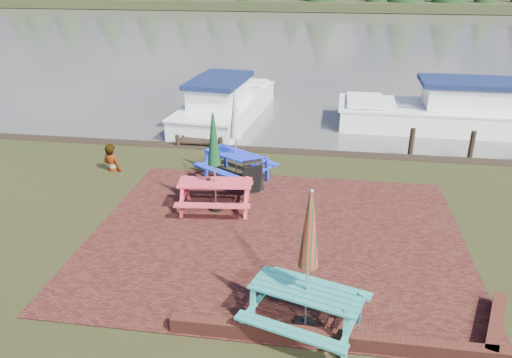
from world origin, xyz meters
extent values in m
plane|color=black|center=(0.00, 0.00, 0.00)|extent=(120.00, 120.00, 0.00)
cube|color=#381311|center=(0.00, 1.00, 0.01)|extent=(9.00, 7.50, 0.02)
cube|color=#4C1E16|center=(1.50, -2.60, 0.15)|extent=(6.00, 0.22, 0.30)
cube|color=#4C1E16|center=(4.30, -1.80, 0.15)|extent=(0.82, 1.77, 0.30)
cube|color=#47443D|center=(0.00, 37.00, 0.00)|extent=(120.00, 60.00, 0.02)
cube|color=black|center=(0.00, 66.00, 0.50)|extent=(120.00, 10.00, 1.20)
cube|color=teal|center=(0.90, -2.20, 0.82)|extent=(2.14, 1.34, 0.04)
cube|color=teal|center=(0.68, -2.92, 0.50)|extent=(1.99, 0.86, 0.04)
cube|color=teal|center=(1.13, -1.48, 0.50)|extent=(1.99, 0.86, 0.04)
cube|color=teal|center=(0.08, -1.94, 0.41)|extent=(0.61, 1.68, 0.82)
cube|color=teal|center=(1.73, -2.46, 0.41)|extent=(0.61, 1.68, 0.82)
cylinder|color=black|center=(0.90, -2.20, 0.06)|extent=(0.40, 0.40, 0.11)
cylinder|color=#B2B2B7|center=(0.90, -2.20, 1.39)|extent=(0.04, 0.04, 2.78)
cone|color=red|center=(0.90, -2.20, 2.06)|extent=(0.36, 0.36, 1.39)
cube|color=#D73746|center=(-1.78, 2.22, 0.80)|extent=(2.01, 0.95, 0.04)
cube|color=#D73746|center=(-1.70, 1.49, 0.49)|extent=(1.96, 0.46, 0.04)
cube|color=#D73746|center=(-1.85, 2.95, 0.49)|extent=(1.96, 0.46, 0.04)
cube|color=#D73746|center=(-2.61, 2.13, 0.40)|extent=(0.26, 1.68, 0.80)
cube|color=#D73746|center=(-0.94, 2.31, 0.40)|extent=(0.26, 1.68, 0.80)
cylinder|color=black|center=(-1.78, 2.22, 0.05)|extent=(0.39, 0.39, 0.11)
cylinder|color=#B2B2B7|center=(-1.78, 2.22, 1.35)|extent=(0.04, 0.04, 2.70)
cone|color=#0F3819|center=(-1.78, 2.22, 2.00)|extent=(0.35, 0.35, 1.35)
cube|color=#1C32D7|center=(-1.61, 4.30, 0.82)|extent=(2.11, 1.71, 0.04)
cube|color=#1C32D7|center=(-2.01, 3.66, 0.50)|extent=(1.84, 1.28, 0.04)
cube|color=#1C32D7|center=(-1.21, 4.94, 0.50)|extent=(1.84, 1.28, 0.04)
cube|color=#1C32D7|center=(-2.35, 4.76, 0.41)|extent=(0.99, 1.52, 0.82)
cube|color=#1C32D7|center=(-0.87, 3.84, 0.41)|extent=(0.99, 1.52, 0.82)
cylinder|color=black|center=(-1.61, 4.30, 0.06)|extent=(0.40, 0.40, 0.11)
cylinder|color=#B2B2B7|center=(-1.61, 4.30, 1.39)|extent=(0.04, 0.04, 2.77)
cone|color=beige|center=(-1.61, 4.30, 2.05)|extent=(0.36, 0.36, 1.39)
cube|color=black|center=(-0.96, 3.24, 0.47)|extent=(0.62, 0.49, 0.94)
cube|color=black|center=(-0.96, 3.55, 0.47)|extent=(0.62, 0.49, 0.94)
cube|color=black|center=(-0.96, 3.40, 0.93)|extent=(0.52, 0.33, 0.03)
cube|color=black|center=(-3.50, 11.50, 0.12)|extent=(1.60, 9.00, 0.06)
cube|color=black|center=(-4.25, 11.50, 0.17)|extent=(0.08, 9.00, 0.08)
cube|color=black|center=(-2.75, 11.50, 0.17)|extent=(0.08, 9.00, 0.08)
cylinder|color=black|center=(-4.30, 7.00, -0.10)|extent=(0.16, 0.16, 1.00)
cylinder|color=black|center=(-2.70, 7.00, -0.10)|extent=(0.16, 0.16, 1.00)
cube|color=white|center=(-3.36, 11.22, 0.15)|extent=(3.28, 7.63, 1.06)
cube|color=white|center=(-3.36, 11.22, 0.70)|extent=(3.35, 7.78, 0.08)
cube|color=white|center=(-3.45, 10.33, 1.21)|extent=(2.14, 3.28, 0.90)
cube|color=#111B40|center=(-3.45, 10.33, 1.71)|extent=(2.38, 3.75, 0.19)
cube|color=white|center=(-3.07, 14.02, 0.84)|extent=(2.28, 1.55, 0.11)
cube|color=white|center=(5.64, 11.21, 0.16)|extent=(8.20, 2.99, 1.09)
cube|color=white|center=(5.64, 11.21, 0.72)|extent=(8.36, 3.05, 0.09)
cube|color=white|center=(6.62, 11.19, 1.24)|extent=(3.46, 2.10, 0.92)
cube|color=#111B40|center=(6.62, 11.19, 1.76)|extent=(3.95, 2.34, 0.20)
cube|color=white|center=(2.54, 11.27, 0.86)|extent=(1.51, 2.43, 0.11)
imported|color=gray|center=(-5.67, 4.39, 0.89)|extent=(0.76, 0.62, 1.79)
camera|label=1|loc=(1.12, -9.54, 6.18)|focal=35.00mm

